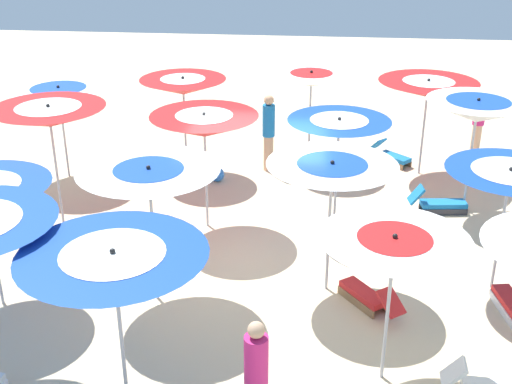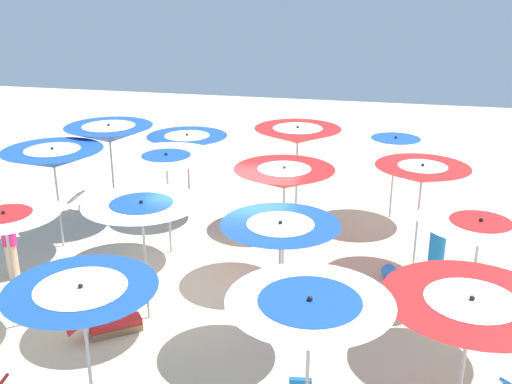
{
  "view_description": "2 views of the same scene",
  "coord_description": "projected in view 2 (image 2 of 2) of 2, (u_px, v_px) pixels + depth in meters",
  "views": [
    {
      "loc": [
        -11.07,
        -1.15,
        6.28
      ],
      "look_at": [
        -0.76,
        -0.1,
        1.56
      ],
      "focal_mm": 46.68,
      "sensor_mm": 36.0,
      "label": 1
    },
    {
      "loc": [
        2.98,
        -10.76,
        6.15
      ],
      "look_at": [
        0.12,
        1.85,
        1.51
      ],
      "focal_mm": 42.83,
      "sensor_mm": 36.0,
      "label": 2
    }
  ],
  "objects": [
    {
      "name": "beach_umbrella_6",
      "position": [
        284.0,
        178.0,
        12.64
      ],
      "size": [
        2.1,
        2.1,
        2.42
      ],
      "color": "#B2B2B7",
      "rests_on": "ground"
    },
    {
      "name": "beachgoer_1",
      "position": [
        9.0,
        241.0,
        12.79
      ],
      "size": [
        0.3,
        0.3,
        1.66
      ],
      "rotation": [
        0.0,
        0.0,
        1.33
      ],
      "color": "#D8A87F",
      "rests_on": "ground"
    },
    {
      "name": "beachgoer_2",
      "position": [
        435.0,
        264.0,
        11.48
      ],
      "size": [
        0.3,
        0.3,
        1.89
      ],
      "rotation": [
        0.0,
        0.0,
        0.11
      ],
      "color": "#D8A87F",
      "rests_on": "ground"
    },
    {
      "name": "beach_umbrella_8",
      "position": [
        82.0,
        300.0,
        8.22
      ],
      "size": [
        2.08,
        2.08,
        2.25
      ],
      "color": "#B2B2B7",
      "rests_on": "ground"
    },
    {
      "name": "beach_umbrella_5",
      "position": [
        280.0,
        232.0,
        10.22
      ],
      "size": [
        2.03,
        2.03,
        2.28
      ],
      "color": "#B2B2B7",
      "rests_on": "ground"
    },
    {
      "name": "beach_ball",
      "position": [
        389.0,
        271.0,
        12.98
      ],
      "size": [
        0.34,
        0.34,
        0.34
      ],
      "primitive_type": "sphere",
      "color": "#337FE5",
      "rests_on": "ground"
    },
    {
      "name": "beach_umbrella_1",
      "position": [
        480.0,
        230.0,
        10.09
      ],
      "size": [
        2.08,
        2.08,
        2.37
      ],
      "color": "#B2B2B7",
      "rests_on": "ground"
    },
    {
      "name": "beach_umbrella_3",
      "position": [
        395.0,
        146.0,
        15.69
      ],
      "size": [
        2.25,
        2.25,
        2.23
      ],
      "color": "#B2B2B7",
      "rests_on": "ground"
    },
    {
      "name": "beach_umbrella_14",
      "position": [
        53.0,
        158.0,
        13.89
      ],
      "size": [
        2.28,
        2.28,
        2.45
      ],
      "color": "#B2B2B7",
      "rests_on": "ground"
    },
    {
      "name": "beach_umbrella_10",
      "position": [
        167.0,
        163.0,
        13.56
      ],
      "size": [
        2.24,
        2.24,
        2.42
      ],
      "color": "#B2B2B7",
      "rests_on": "ground"
    },
    {
      "name": "beach_umbrella_4",
      "position": [
        309.0,
        316.0,
        7.44
      ],
      "size": [
        2.07,
        2.07,
        2.49
      ],
      "color": "#B2B2B7",
      "rests_on": "ground"
    },
    {
      "name": "lounger_3",
      "position": [
        110.0,
        324.0,
        10.99
      ],
      "size": [
        1.25,
        1.06,
        0.54
      ],
      "rotation": [
        0.0,
        0.0,
        6.93
      ],
      "color": "olive",
      "rests_on": "ground"
    },
    {
      "name": "beach_umbrella_11",
      "position": [
        187.0,
        142.0,
        16.04
      ],
      "size": [
        2.12,
        2.12,
        2.21
      ],
      "color": "#B2B2B7",
      "rests_on": "ground"
    },
    {
      "name": "beach_umbrella_15",
      "position": [
        109.0,
        134.0,
        15.6
      ],
      "size": [
        2.25,
        2.25,
        2.55
      ],
      "color": "#B2B2B7",
      "rests_on": "ground"
    },
    {
      "name": "beach_umbrella_13",
      "position": [
        5.0,
        223.0,
        10.62
      ],
      "size": [
        1.97,
        1.97,
        2.29
      ],
      "color": "#B2B2B7",
      "rests_on": "ground"
    },
    {
      "name": "lounger_4",
      "position": [
        93.0,
        207.0,
        16.49
      ],
      "size": [
        1.36,
        0.57,
        0.59
      ],
      "rotation": [
        0.0,
        0.0,
        6.1
      ],
      "color": "silver",
      "rests_on": "ground"
    },
    {
      "name": "beach_umbrella_7",
      "position": [
        298.0,
        135.0,
        15.37
      ],
      "size": [
        2.19,
        2.19,
        2.55
      ],
      "color": "#B2B2B7",
      "rests_on": "ground"
    },
    {
      "name": "beach_umbrella_2",
      "position": [
        422.0,
        174.0,
        12.97
      ],
      "size": [
        2.01,
        2.01,
        2.37
      ],
      "color": "#B2B2B7",
      "rests_on": "ground"
    },
    {
      "name": "beach_umbrella_0",
      "position": [
        470.0,
        313.0,
        7.72
      ],
      "size": [
        2.29,
        2.29,
        2.35
      ],
      "color": "#B2B2B7",
      "rests_on": "ground"
    },
    {
      "name": "ground",
      "position": [
        230.0,
        291.0,
        12.58
      ],
      "size": [
        40.84,
        40.84,
        0.04
      ],
      "primitive_type": "cube",
      "color": "beige"
    },
    {
      "name": "beach_umbrella_9",
      "position": [
        142.0,
        211.0,
        10.85
      ],
      "size": [
        2.11,
        2.11,
        2.38
      ],
      "color": "#B2B2B7",
      "rests_on": "ground"
    }
  ]
}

